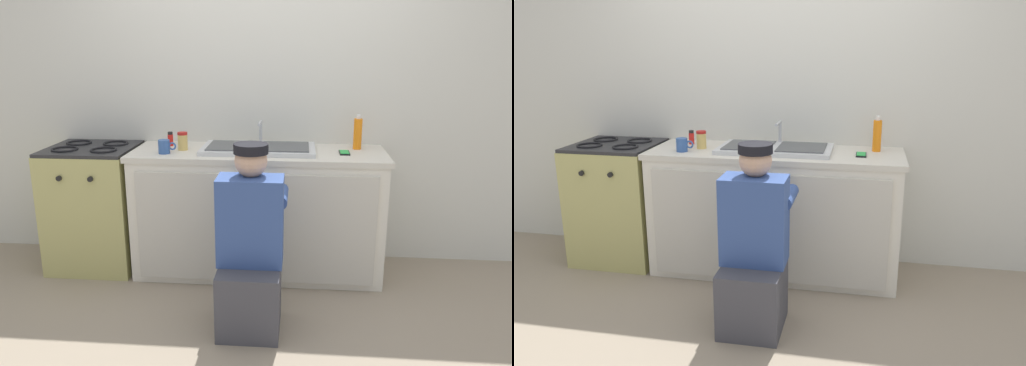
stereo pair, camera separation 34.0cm
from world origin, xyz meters
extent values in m
plane|color=gray|center=(0.00, 0.00, 0.00)|extent=(12.00, 12.00, 0.00)
cube|color=silver|center=(0.00, 0.65, 1.25)|extent=(6.00, 0.10, 2.50)
cube|color=silver|center=(0.00, 0.30, 0.44)|extent=(1.76, 0.60, 0.87)
cube|color=beige|center=(-0.42, -0.01, 0.44)|extent=(0.78, 0.02, 0.77)
cube|color=beige|center=(0.42, -0.01, 0.44)|extent=(0.78, 0.02, 0.77)
cube|color=beige|center=(0.00, 0.30, 0.89)|extent=(1.80, 0.62, 0.04)
cube|color=silver|center=(0.00, 0.30, 0.93)|extent=(0.80, 0.44, 0.03)
cube|color=#4C4F51|center=(-0.19, 0.30, 0.95)|extent=(0.33, 0.35, 0.01)
cube|color=#4C4F51|center=(0.19, 0.30, 0.95)|extent=(0.33, 0.35, 0.01)
cylinder|color=#B7BABF|center=(0.00, 0.49, 1.00)|extent=(0.02, 0.02, 0.18)
cylinder|color=#B7BABF|center=(0.00, 0.41, 1.09)|extent=(0.02, 0.16, 0.02)
cube|color=tan|center=(-1.23, 0.30, 0.45)|extent=(0.63, 0.60, 0.89)
cube|color=#262628|center=(-1.23, 0.30, 0.91)|extent=(0.62, 0.59, 0.02)
torus|color=black|center=(-1.37, 0.18, 0.92)|extent=(0.19, 0.19, 0.02)
torus|color=black|center=(-1.09, 0.18, 0.92)|extent=(0.19, 0.19, 0.02)
torus|color=black|center=(-1.37, 0.42, 0.92)|extent=(0.19, 0.19, 0.02)
torus|color=black|center=(-1.09, 0.42, 0.92)|extent=(0.19, 0.19, 0.02)
cylinder|color=black|center=(-1.34, -0.01, 0.76)|extent=(0.04, 0.02, 0.04)
cylinder|color=black|center=(-1.12, -0.01, 0.76)|extent=(0.04, 0.02, 0.04)
cube|color=#3F3F47|center=(0.02, -0.52, 0.20)|extent=(0.36, 0.40, 0.40)
cube|color=#334C8C|center=(0.02, -0.46, 0.66)|extent=(0.38, 0.22, 0.52)
sphere|color=tan|center=(0.02, -0.42, 1.01)|extent=(0.19, 0.19, 0.19)
cylinder|color=black|center=(0.02, -0.42, 1.08)|extent=(0.20, 0.20, 0.06)
cube|color=black|center=(0.02, -0.33, 1.06)|extent=(0.13, 0.09, 0.02)
cylinder|color=#334C8C|center=(-0.15, -0.26, 0.75)|extent=(0.08, 0.30, 0.08)
cylinder|color=#334C8C|center=(0.19, -0.26, 0.75)|extent=(0.08, 0.30, 0.08)
cylinder|color=#335699|center=(-0.64, 0.16, 0.96)|extent=(0.08, 0.08, 0.10)
torus|color=#335699|center=(-0.59, 0.16, 0.96)|extent=(0.06, 0.01, 0.06)
cube|color=black|center=(0.60, 0.26, 0.92)|extent=(0.07, 0.14, 0.01)
cube|color=green|center=(0.60, 0.26, 0.92)|extent=(0.06, 0.12, 0.00)
cylinder|color=#DBB760|center=(-0.54, 0.28, 0.97)|extent=(0.07, 0.07, 0.11)
cylinder|color=#B21E19|center=(-0.54, 0.28, 1.03)|extent=(0.07, 0.07, 0.02)
cylinder|color=orange|center=(0.70, 0.42, 1.02)|extent=(0.06, 0.06, 0.22)
cylinder|color=white|center=(0.70, 0.42, 1.15)|extent=(0.03, 0.03, 0.03)
cylinder|color=red|center=(-0.67, 0.42, 0.95)|extent=(0.04, 0.04, 0.08)
cylinder|color=black|center=(-0.67, 0.42, 1.01)|extent=(0.04, 0.04, 0.02)
camera|label=1|loc=(0.29, -3.16, 1.65)|focal=35.00mm
camera|label=2|loc=(0.63, -3.11, 1.65)|focal=35.00mm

